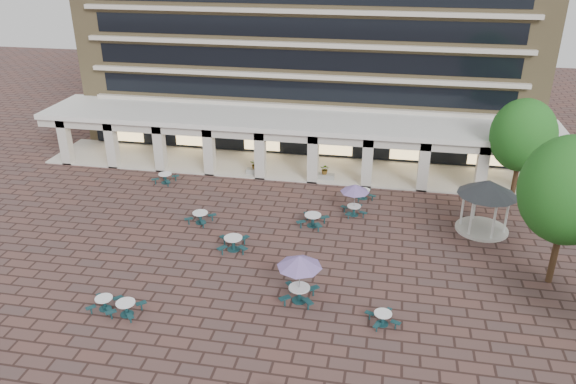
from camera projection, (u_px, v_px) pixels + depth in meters
name	position (u px, v px, depth m)	size (l,w,h in m)	color
ground	(248.00, 260.00, 33.88)	(120.00, 120.00, 0.00)	brown
retail_arcade	(292.00, 134.00, 45.81)	(42.00, 6.60, 4.40)	white
picnic_table_1	(104.00, 302.00, 29.32)	(1.59, 1.59, 0.69)	#163A42
picnic_table_5	(126.00, 307.00, 28.87)	(1.80, 1.80, 0.75)	#163A42
picnic_table_6	(300.00, 263.00, 29.15)	(2.41, 2.41, 2.79)	#163A42
picnic_table_7	(383.00, 317.00, 28.18)	(1.86, 1.86, 0.68)	#163A42
picnic_table_8	(200.00, 217.00, 38.05)	(2.02, 2.02, 0.78)	#163A42
picnic_table_9	(313.00, 219.00, 37.63)	(2.15, 2.15, 0.84)	#163A42
picnic_table_10	(233.00, 242.00, 34.79)	(2.18, 2.18, 0.87)	#163A42
picnic_table_11	(355.00, 189.00, 38.45)	(2.02, 2.02, 2.33)	#163A42
picnic_table_12	(165.00, 177.00, 44.15)	(1.96, 1.96, 0.78)	#163A42
picnic_table_13	(363.00, 193.00, 41.56)	(1.95, 1.95, 0.72)	#163A42
gazebo	(487.00, 193.00, 36.17)	(3.84, 3.84, 3.57)	beige
tree_east_a	(569.00, 191.00, 29.45)	(5.20, 5.20, 8.67)	#44301B
tree_east_c	(523.00, 135.00, 39.58)	(4.57, 4.57, 7.61)	#44301B
planter_left	(255.00, 168.00, 45.59)	(1.50, 0.89, 1.33)	#9A9A94
planter_right	(325.00, 173.00, 44.63)	(1.50, 0.76, 1.34)	#9A9A94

